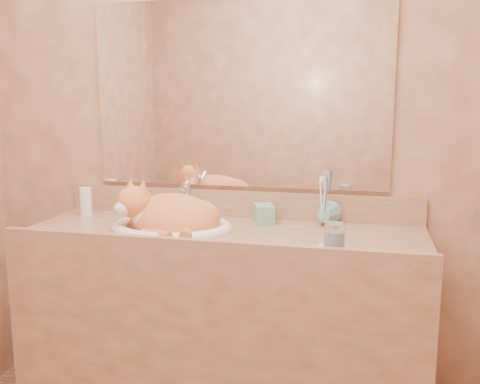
% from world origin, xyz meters
% --- Properties ---
extents(wall_back, '(2.40, 0.02, 2.50)m').
position_xyz_m(wall_back, '(0.00, 1.00, 1.25)').
color(wall_back, '#915B42').
rests_on(wall_back, ground).
extents(vanity_counter, '(1.60, 0.55, 0.85)m').
position_xyz_m(vanity_counter, '(0.00, 0.72, 0.42)').
color(vanity_counter, brown).
rests_on(vanity_counter, floor).
extents(mirror, '(1.30, 0.02, 0.80)m').
position_xyz_m(mirror, '(0.00, 0.99, 1.39)').
color(mirror, white).
rests_on(mirror, wall_back).
extents(sink_basin, '(0.54, 0.47, 0.15)m').
position_xyz_m(sink_basin, '(-0.21, 0.70, 0.93)').
color(sink_basin, white).
rests_on(sink_basin, vanity_counter).
extents(faucet, '(0.05, 0.13, 0.18)m').
position_xyz_m(faucet, '(-0.21, 0.89, 0.94)').
color(faucet, silver).
rests_on(faucet, vanity_counter).
extents(cat, '(0.49, 0.44, 0.22)m').
position_xyz_m(cat, '(-0.22, 0.69, 0.91)').
color(cat, '#D76531').
rests_on(cat, sink_basin).
extents(soap_dispenser, '(0.10, 0.10, 0.17)m').
position_xyz_m(soap_dispenser, '(0.15, 0.85, 0.94)').
color(soap_dispenser, '#6FB296').
rests_on(soap_dispenser, vanity_counter).
extents(toothbrush_cup, '(0.12, 0.12, 0.09)m').
position_xyz_m(toothbrush_cup, '(0.39, 0.88, 0.89)').
color(toothbrush_cup, '#6FB296').
rests_on(toothbrush_cup, vanity_counter).
extents(toothbrushes, '(0.04, 0.04, 0.21)m').
position_xyz_m(toothbrushes, '(0.39, 0.88, 0.98)').
color(toothbrushes, white).
rests_on(toothbrushes, toothbrush_cup).
extents(saucer, '(0.12, 0.12, 0.01)m').
position_xyz_m(saucer, '(0.45, 0.55, 0.85)').
color(saucer, white).
rests_on(saucer, vanity_counter).
extents(water_glass, '(0.07, 0.07, 0.09)m').
position_xyz_m(water_glass, '(0.45, 0.55, 0.90)').
color(water_glass, white).
rests_on(water_glass, saucer).
extents(lotion_bottle, '(0.05, 0.05, 0.13)m').
position_xyz_m(lotion_bottle, '(-0.67, 0.85, 0.91)').
color(lotion_bottle, white).
rests_on(lotion_bottle, vanity_counter).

